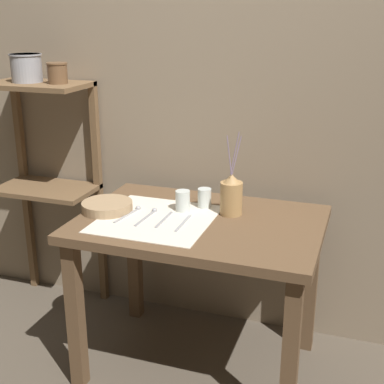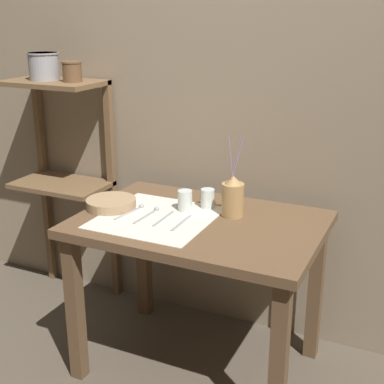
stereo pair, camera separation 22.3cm
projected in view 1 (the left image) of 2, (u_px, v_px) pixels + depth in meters
ground_plane at (199, 364)px, 2.49m from camera, size 12.00×12.00×0.00m
stone_wall_back at (231, 92)px, 2.53m from camera, size 7.00×0.06×2.40m
wooden_table at (200, 244)px, 2.30m from camera, size 1.03×0.71×0.72m
wooden_shelf_unit at (48, 156)px, 2.78m from camera, size 0.50×0.31×1.23m
linen_cloth at (156, 219)px, 2.27m from camera, size 0.47×0.48×0.00m
pitcher_with_flowers at (231, 196)px, 2.30m from camera, size 0.10×0.10×0.36m
wooden_bowl at (107, 206)px, 2.35m from camera, size 0.22×0.22×0.04m
glass_tumbler_near at (183, 201)px, 2.34m from camera, size 0.06×0.06×0.09m
glass_tumbler_far at (204, 198)px, 2.38m from camera, size 0.06×0.06×0.09m
spoon_outer at (134, 211)px, 2.34m from camera, size 0.05×0.19×0.02m
spoon_inner at (151, 213)px, 2.31m from camera, size 0.03×0.20×0.02m
fork_inner at (164, 220)px, 2.25m from camera, size 0.01×0.18×0.00m
knife_center at (183, 223)px, 2.21m from camera, size 0.02×0.18×0.00m
metal_pot_large at (26, 67)px, 2.61m from camera, size 0.16×0.16×0.14m
metal_pot_small at (57, 72)px, 2.57m from camera, size 0.10×0.10×0.10m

